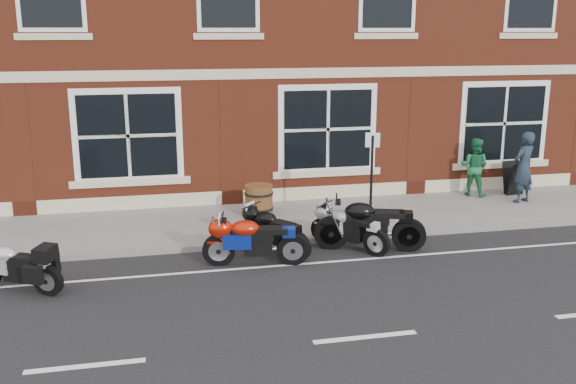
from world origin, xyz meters
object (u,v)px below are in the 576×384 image
Objects in this scene: moto_naked_black at (368,222)px; moto_sport_black at (274,229)px; pedestrian_right at (474,167)px; barrel_planter at (259,201)px; moto_sport_red at (253,239)px; moto_sport_silver at (349,227)px; pedestrian_left at (524,167)px; a_board_sign at (515,178)px; moto_touring_silver at (14,264)px; parking_sign at (372,175)px.

moto_sport_black is at bearing 99.18° from moto_naked_black.
barrel_planter is (-5.97, -0.76, -0.39)m from pedestrian_right.
moto_sport_red is 1.35× the size of moto_sport_silver.
pedestrian_left reaches higher than moto_sport_red.
moto_naked_black is 1.44× the size of pedestrian_right.
moto_naked_black is 6.12m from a_board_sign.
moto_touring_silver is at bearing -146.26° from barrel_planter.
moto_touring_silver is 11.59m from pedestrian_right.
barrel_planter reaches higher than moto_sport_black.
moto_sport_red reaches higher than moto_sport_silver.
moto_naked_black reaches higher than barrel_planter.
barrel_planter is at bearing 81.82° from moto_sport_silver.
pedestrian_right is (10.86, 4.03, 0.40)m from moto_touring_silver.
parking_sign reaches higher than barrel_planter.
moto_sport_red reaches higher than barrel_planter.
moto_touring_silver is 6.42m from moto_sport_silver.
barrel_planter is at bearing 50.17° from pedestrian_right.
moto_sport_black is 2.24m from barrel_planter.
moto_sport_silver is (6.36, 0.86, -0.01)m from moto_touring_silver.
pedestrian_left is at bearing -116.13° from a_board_sign.
moto_touring_silver is at bearing 155.94° from moto_sport_black.
pedestrian_left is at bearing -58.79° from moto_sport_red.
moto_sport_red is 2.68× the size of barrel_planter.
parking_sign reaches higher than moto_naked_black.
moto_touring_silver is 0.91× the size of pedestrian_left.
moto_naked_black is 1.18m from parking_sign.
moto_naked_black reaches higher than moto_sport_black.
a_board_sign is (1.14, -0.15, -0.33)m from pedestrian_right.
moto_naked_black is at bearing 2.32° from pedestrian_left.
pedestrian_left is at bearing 176.77° from pedestrian_right.
pedestrian_right is at bearing 164.93° from a_board_sign.
pedestrian_left is (5.00, 2.37, 0.44)m from moto_naked_black.
barrel_planter is at bearing 177.35° from a_board_sign.
moto_touring_silver is at bearing 105.79° from moto_sport_red.
parking_sign is at bearing 76.16° from pedestrian_right.
a_board_sign is at bearing -131.57° from pedestrian_left.
parking_sign is (-4.92, -2.33, 0.82)m from a_board_sign.
a_board_sign is 1.17× the size of barrel_planter.
parking_sign is (-3.78, -2.48, 0.50)m from pedestrian_right.
moto_sport_black is (0.53, 0.66, -0.04)m from moto_sport_red.
moto_sport_red is at bearing -163.09° from a_board_sign.
a_board_sign is (0.26, 0.77, -0.47)m from pedestrian_left.
moto_touring_silver reaches higher than moto_sport_silver.
moto_naked_black is 1.02× the size of parking_sign.
pedestrian_right reaches higher than moto_sport_red.
pedestrian_left is at bearing -45.68° from moto_touring_silver.
pedestrian_left reaches higher than moto_sport_silver.
moto_sport_red is 0.85m from moto_sport_black.
pedestrian_left is 2.05× the size of a_board_sign.
a_board_sign is at bearing -14.46° from moto_sport_black.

